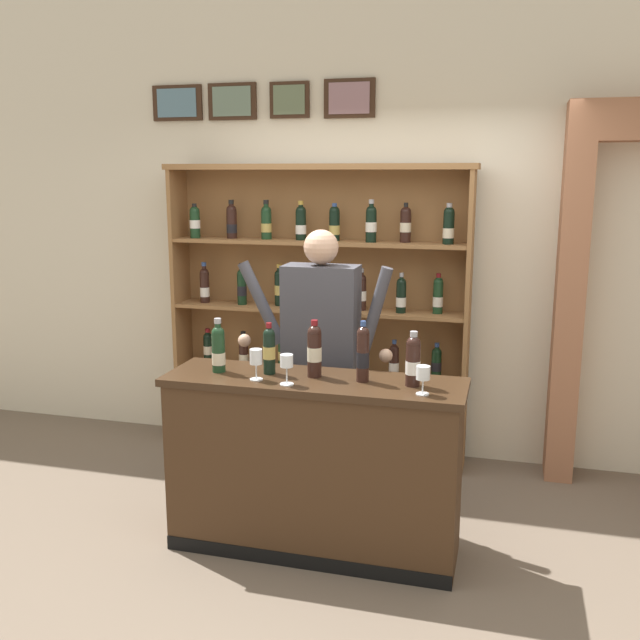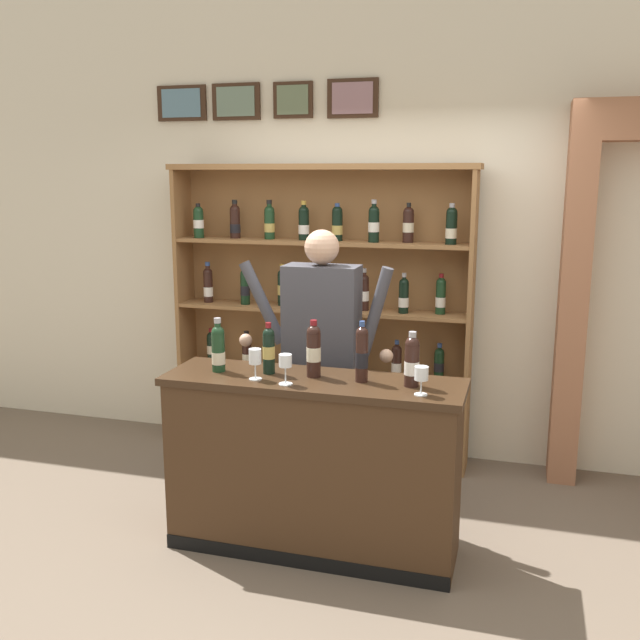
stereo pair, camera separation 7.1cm
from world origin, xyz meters
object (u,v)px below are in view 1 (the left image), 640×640
object	(u,v)px
tasting_bottle_riserva	(363,353)
wine_glass_right	(423,374)
shopkeeper	(321,339)
wine_glass_center	(287,363)
tasting_bottle_chianti	(314,349)
wine_shelf	(319,303)
wine_glass_spare	(256,358)
tasting_bottle_bianco	(269,349)
tasting_bottle_super_tuscan	(413,360)
tasting_counter	(314,465)
tasting_bottle_vin_santo	(218,348)

from	to	relation	value
tasting_bottle_riserva	wine_glass_right	world-z (taller)	tasting_bottle_riserva
shopkeeper	wine_glass_center	size ratio (longest dim) A/B	10.82
tasting_bottle_chianti	wine_shelf	bearing A→B (deg)	104.40
wine_glass_spare	tasting_bottle_bianco	bearing A→B (deg)	77.68
tasting_bottle_super_tuscan	wine_shelf	bearing A→B (deg)	122.82
tasting_bottle_bianco	tasting_bottle_super_tuscan	size ratio (longest dim) A/B	0.99
tasting_bottle_bianco	wine_shelf	bearing A→B (deg)	93.75
wine_shelf	tasting_bottle_chianti	bearing A→B (deg)	-75.60
tasting_bottle_chianti	tasting_bottle_super_tuscan	world-z (taller)	tasting_bottle_chianti
tasting_counter	wine_glass_right	distance (m)	0.85
tasting_bottle_riserva	wine_glass_center	bearing A→B (deg)	-156.25
tasting_bottle_riserva	wine_shelf	bearing A→B (deg)	114.36
shopkeeper	wine_glass_spare	size ratio (longest dim) A/B	10.41
wine_shelf	wine_glass_center	size ratio (longest dim) A/B	13.71
tasting_bottle_riserva	wine_glass_center	size ratio (longest dim) A/B	2.02
tasting_bottle_vin_santo	wine_glass_center	bearing A→B (deg)	-17.10
tasting_bottle_riserva	tasting_counter	bearing A→B (deg)	-175.75
wine_glass_center	wine_glass_right	bearing A→B (deg)	1.46
tasting_counter	tasting_bottle_chianti	size ratio (longest dim) A/B	5.20
wine_shelf	tasting_bottle_bianco	xyz separation A→B (m)	(0.09, -1.33, -0.01)
wine_glass_center	wine_glass_right	distance (m)	0.70
tasting_bottle_super_tuscan	wine_glass_right	bearing A→B (deg)	-62.86
shopkeeper	tasting_bottle_vin_santo	size ratio (longest dim) A/B	5.78
tasting_bottle_riserva	wine_glass_spare	distance (m)	0.56
wine_shelf	tasting_counter	size ratio (longest dim) A/B	1.36
tasting_bottle_bianco	shopkeeper	bearing A→B (deg)	70.82
tasting_counter	tasting_bottle_super_tuscan	world-z (taller)	tasting_bottle_super_tuscan
shopkeeper	tasting_bottle_chianti	world-z (taller)	shopkeeper
tasting_counter	tasting_bottle_vin_santo	xyz separation A→B (m)	(-0.54, -0.01, 0.62)
tasting_counter	tasting_bottle_vin_santo	bearing A→B (deg)	-179.19
tasting_bottle_bianco	wine_glass_right	distance (m)	0.87
wine_shelf	tasting_bottle_vin_santo	world-z (taller)	wine_shelf
wine_shelf	tasting_bottle_bianco	size ratio (longest dim) A/B	7.76
tasting_bottle_bianco	wine_glass_right	size ratio (longest dim) A/B	1.95
tasting_bottle_bianco	tasting_bottle_vin_santo	bearing A→B (deg)	-172.33
shopkeeper	wine_glass_center	distance (m)	0.64
shopkeeper	wine_glass_center	world-z (taller)	shopkeeper
wine_shelf	tasting_counter	world-z (taller)	wine_shelf
tasting_bottle_bianco	tasting_counter	bearing A→B (deg)	-6.65
shopkeeper	wine_glass_right	bearing A→B (deg)	-42.03
tasting_counter	tasting_bottle_riserva	bearing A→B (deg)	4.25
tasting_bottle_bianco	tasting_bottle_super_tuscan	distance (m)	0.79
tasting_bottle_bianco	wine_glass_spare	xyz separation A→B (m)	(-0.03, -0.13, -0.02)
tasting_bottle_vin_santo	tasting_bottle_chianti	size ratio (longest dim) A/B	0.97
wine_glass_spare	wine_glass_right	size ratio (longest dim) A/B	1.15
tasting_bottle_chianti	tasting_counter	bearing A→B (deg)	-80.50
shopkeeper	wine_glass_spare	world-z (taller)	shopkeeper
tasting_bottle_chianti	wine_glass_right	bearing A→B (deg)	-15.06
wine_shelf	shopkeeper	size ratio (longest dim) A/B	1.27
tasting_bottle_chianti	wine_glass_spare	distance (m)	0.32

